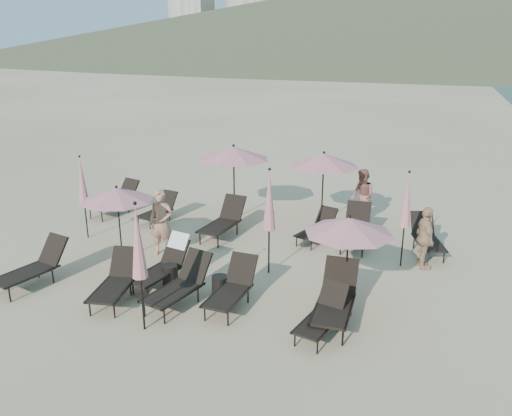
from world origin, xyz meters
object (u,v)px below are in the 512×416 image
at_px(lounger_5, 335,298).
at_px(umbrella_open_3, 324,160).
at_px(lounger_7, 159,209).
at_px(umbrella_closed_0, 138,243).
at_px(side_table_0, 170,275).
at_px(lounger_2, 164,263).
at_px(lounger_3, 180,284).
at_px(lounger_0, 34,266).
at_px(beachgoer_b, 362,196).
at_px(lounger_12, 232,287).
at_px(lounger_10, 356,228).
at_px(lounger_11, 427,236).
at_px(beachgoer_a, 161,223).
at_px(lounger_4, 322,315).
at_px(umbrella_closed_1, 407,201).
at_px(side_table_1, 220,286).
at_px(lounger_1, 116,280).
at_px(beachgoer_c, 425,238).
at_px(umbrella_closed_3, 269,201).
at_px(lounger_6, 116,199).
at_px(lounger_9, 317,228).
at_px(umbrella_closed_2, 82,181).
at_px(umbrella_open_0, 117,194).
at_px(umbrella_open_2, 234,153).

distance_m(lounger_5, umbrella_open_3, 6.02).
distance_m(lounger_7, umbrella_closed_0, 6.66).
distance_m(lounger_5, side_table_0, 3.94).
bearing_deg(lounger_2, lounger_3, -32.78).
distance_m(lounger_0, beachgoer_b, 9.57).
bearing_deg(lounger_12, lounger_2, 167.88).
xyz_separation_m(lounger_10, side_table_0, (-3.60, -4.03, -0.25)).
distance_m(lounger_11, beachgoer_b, 2.77).
bearing_deg(umbrella_open_3, beachgoer_a, -131.80).
xyz_separation_m(lounger_4, beachgoer_b, (-0.35, 6.81, 0.46)).
xyz_separation_m(umbrella_closed_1, beachgoer_b, (-1.50, 3.03, -0.88)).
bearing_deg(side_table_1, lounger_12, -39.14).
bearing_deg(lounger_7, lounger_1, -60.07).
xyz_separation_m(lounger_2, beachgoer_c, (5.64, 3.00, 0.30)).
height_order(lounger_10, beachgoer_a, beachgoer_a).
height_order(lounger_5, lounger_7, lounger_5).
bearing_deg(umbrella_closed_3, lounger_0, -152.69).
height_order(lounger_1, lounger_11, lounger_1).
xyz_separation_m(umbrella_closed_0, side_table_1, (0.80, 1.84, -1.61)).
relative_size(lounger_10, lounger_11, 1.08).
xyz_separation_m(lounger_6, beachgoer_a, (3.26, -2.52, 0.41)).
distance_m(lounger_2, lounger_5, 4.11).
bearing_deg(umbrella_closed_0, side_table_1, 66.57).
relative_size(lounger_4, lounger_9, 0.95).
height_order(lounger_11, umbrella_closed_2, umbrella_closed_2).
height_order(umbrella_open_3, side_table_0, umbrella_open_3).
height_order(umbrella_open_0, umbrella_closed_1, umbrella_closed_1).
bearing_deg(lounger_5, beachgoer_c, 62.38).
xyz_separation_m(lounger_5, umbrella_closed_1, (1.02, 3.22, 1.23)).
bearing_deg(lounger_1, lounger_7, 98.15).
height_order(lounger_2, side_table_1, lounger_2).
xyz_separation_m(lounger_0, beachgoer_c, (8.42, 4.15, 0.33)).
relative_size(lounger_7, lounger_11, 0.91).
bearing_deg(lounger_11, lounger_12, -146.61).
relative_size(lounger_12, umbrella_open_0, 0.83).
xyz_separation_m(lounger_0, lounger_12, (4.71, 0.67, -0.03)).
bearing_deg(umbrella_closed_1, umbrella_closed_0, -132.43).
distance_m(lounger_12, umbrella_open_0, 4.09).
relative_size(umbrella_open_2, beachgoer_b, 1.43).
height_order(lounger_4, umbrella_closed_2, umbrella_closed_2).
height_order(lounger_2, lounger_6, lounger_2).
xyz_separation_m(lounger_11, beachgoer_b, (-2.05, 1.83, 0.41)).
height_order(lounger_2, lounger_9, lounger_2).
relative_size(umbrella_open_2, side_table_0, 4.96).
height_order(umbrella_open_0, umbrella_open_2, umbrella_open_2).
xyz_separation_m(lounger_7, umbrella_closed_2, (-1.19, -1.99, 1.30)).
bearing_deg(lounger_0, lounger_2, 33.74).
distance_m(lounger_2, lounger_11, 7.01).
bearing_deg(umbrella_closed_1, lounger_12, -133.21).
xyz_separation_m(lounger_12, umbrella_closed_3, (0.18, 1.85, 1.40)).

